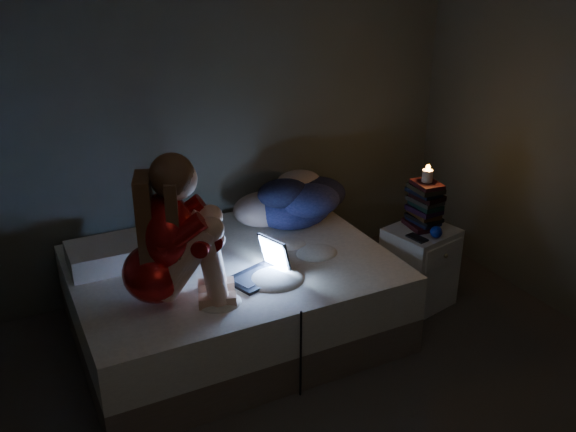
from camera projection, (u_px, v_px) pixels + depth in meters
floor at (365, 427)px, 3.26m from camera, size 3.60×3.80×0.02m
wall_back at (223, 104)px, 4.29m from camera, size 3.60×0.02×2.60m
bed at (233, 298)px, 3.93m from camera, size 1.90×1.43×0.52m
pillow at (109, 255)px, 3.75m from camera, size 0.48×0.34×0.14m
woman at (151, 232)px, 3.21m from camera, size 0.61×0.49×0.85m
laptop at (257, 261)px, 3.57m from camera, size 0.39×0.33×0.24m
clothes_pile at (292, 199)px, 4.28m from camera, size 0.64×0.53×0.36m
nightstand at (419, 267)px, 4.26m from camera, size 0.49×0.46×0.56m
book_stack at (425, 204)px, 4.11m from camera, size 0.19×0.25×0.34m
candle at (427, 175)px, 4.03m from camera, size 0.07×0.07×0.08m
phone at (412, 237)px, 4.03m from camera, size 0.08×0.14×0.01m
blue_orb at (432, 233)px, 4.01m from camera, size 0.08×0.08×0.08m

